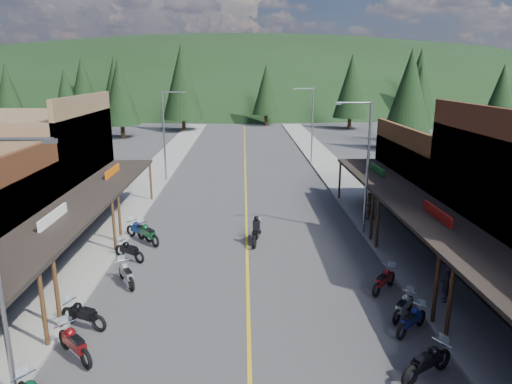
{
  "coord_description": "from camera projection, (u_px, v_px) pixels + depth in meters",
  "views": [
    {
      "loc": [
        -0.15,
        -17.96,
        9.61
      ],
      "look_at": [
        0.54,
        6.96,
        3.0
      ],
      "focal_mm": 32.0,
      "sensor_mm": 36.0,
      "label": 1
    }
  ],
  "objects": [
    {
      "name": "ground",
      "position": [
        248.0,
        300.0,
        19.82
      ],
      "size": [
        220.0,
        220.0,
        0.0
      ],
      "primitive_type": "plane",
      "color": "#38383A",
      "rests_on": "ground"
    },
    {
      "name": "centerline",
      "position": [
        246.0,
        187.0,
        39.14
      ],
      "size": [
        0.15,
        90.0,
        0.01
      ],
      "primitive_type": "cube",
      "color": "gold",
      "rests_on": "ground"
    },
    {
      "name": "sidewalk_west",
      "position": [
        144.0,
        187.0,
        38.89
      ],
      "size": [
        3.4,
        94.0,
        0.15
      ],
      "primitive_type": "cube",
      "color": "gray",
      "rests_on": "ground"
    },
    {
      "name": "sidewalk_east",
      "position": [
        346.0,
        185.0,
        39.35
      ],
      "size": [
        3.4,
        94.0,
        0.15
      ],
      "primitive_type": "cube",
      "color": "gray",
      "rests_on": "ground"
    },
    {
      "name": "shop_west_3",
      "position": [
        33.0,
        169.0,
        29.47
      ],
      "size": [
        10.9,
        10.2,
        8.2
      ],
      "color": "brown",
      "rests_on": "ground"
    },
    {
      "name": "shop_east_3",
      "position": [
        452.0,
        181.0,
        30.45
      ],
      "size": [
        10.9,
        10.2,
        6.2
      ],
      "color": "#4C2D16",
      "rests_on": "ground"
    },
    {
      "name": "streetlight_0",
      "position": [
        0.0,
        262.0,
        12.69
      ],
      "size": [
        2.16,
        0.18,
        8.0
      ],
      "color": "gray",
      "rests_on": "ground"
    },
    {
      "name": "streetlight_1",
      "position": [
        166.0,
        132.0,
        39.75
      ],
      "size": [
        2.16,
        0.18,
        8.0
      ],
      "color": "gray",
      "rests_on": "ground"
    },
    {
      "name": "streetlight_2",
      "position": [
        365.0,
        162.0,
        26.59
      ],
      "size": [
        2.16,
        0.18,
        8.0
      ],
      "color": "gray",
      "rests_on": "ground"
    },
    {
      "name": "streetlight_3",
      "position": [
        311.0,
        122.0,
        47.85
      ],
      "size": [
        2.16,
        0.18,
        8.0
      ],
      "color": "gray",
      "rests_on": "ground"
    },
    {
      "name": "ridge_hill",
      "position": [
        244.0,
        101.0,
        150.26
      ],
      "size": [
        310.0,
        140.0,
        60.0
      ],
      "primitive_type": "ellipsoid",
      "color": "black",
      "rests_on": "ground"
    },
    {
      "name": "pine_0",
      "position": [
        8.0,
        90.0,
        77.0
      ],
      "size": [
        5.04,
        5.04,
        11.0
      ],
      "color": "black",
      "rests_on": "ground"
    },
    {
      "name": "pine_1",
      "position": [
        115.0,
        84.0,
        84.96
      ],
      "size": [
        5.88,
        5.88,
        12.5
      ],
      "color": "black",
      "rests_on": "ground"
    },
    {
      "name": "pine_2",
      "position": [
        182.0,
        82.0,
        73.55
      ],
      "size": [
        6.72,
        6.72,
        14.0
      ],
      "color": "black",
      "rests_on": "ground"
    },
    {
      "name": "pine_3",
      "position": [
        266.0,
        89.0,
        82.03
      ],
      "size": [
        5.04,
        5.04,
        11.0
      ],
      "color": "black",
      "rests_on": "ground"
    },
    {
      "name": "pine_4",
      "position": [
        351.0,
        86.0,
        76.41
      ],
      "size": [
        5.88,
        5.88,
        12.5
      ],
      "color": "black",
      "rests_on": "ground"
    },
    {
      "name": "pine_5",
      "position": [
        419.0,
        80.0,
        88.24
      ],
      "size": [
        6.72,
        6.72,
        14.0
      ],
      "color": "black",
      "rests_on": "ground"
    },
    {
      "name": "pine_6",
      "position": [
        502.0,
        89.0,
        81.22
      ],
      "size": [
        5.04,
        5.04,
        11.0
      ],
      "color": "black",
      "rests_on": "ground"
    },
    {
      "name": "pine_7",
      "position": [
        83.0,
        84.0,
        90.55
      ],
      "size": [
        5.88,
        5.88,
        12.5
      ],
      "color": "black",
      "rests_on": "ground"
    },
    {
      "name": "pine_8",
      "position": [
        67.0,
        102.0,
        56.35
      ],
      "size": [
        4.48,
        4.48,
        10.0
      ],
      "color": "black",
      "rests_on": "ground"
    },
    {
      "name": "pine_9",
      "position": [
        420.0,
        96.0,
        62.3
      ],
      "size": [
        4.93,
        4.93,
        10.8
      ],
      "color": "black",
      "rests_on": "ground"
    },
    {
      "name": "pine_10",
      "position": [
        120.0,
        91.0,
        65.91
      ],
      "size": [
        5.38,
        5.38,
        11.6
      ],
      "color": "black",
      "rests_on": "ground"
    },
    {
      "name": "pine_11",
      "position": [
        409.0,
        92.0,
        55.22
      ],
      "size": [
        5.82,
        5.82,
        12.4
      ],
      "color": "black",
      "rests_on": "ground"
    },
    {
      "name": "bike_west_6",
      "position": [
        74.0,
        342.0,
        15.58
      ],
      "size": [
        2.13,
        2.15,
        1.3
      ],
      "primitive_type": null,
      "rotation": [
        0.0,
        0.0,
        0.78
      ],
      "color": "#620D10",
      "rests_on": "ground"
    },
    {
      "name": "bike_west_7",
      "position": [
        83.0,
        313.0,
        17.52
      ],
      "size": [
        2.22,
        1.55,
        1.21
      ],
      "primitive_type": null,
      "rotation": [
        0.0,
        0.0,
        1.13
      ],
      "color": "black",
      "rests_on": "ground"
    },
    {
      "name": "bike_west_8",
      "position": [
        126.0,
        273.0,
        21.05
      ],
      "size": [
        1.66,
        2.16,
        1.2
      ],
      "primitive_type": null,
      "rotation": [
        0.0,
        0.0,
        0.53
      ],
      "color": "#96959A",
      "rests_on": "ground"
    },
    {
      "name": "bike_west_9",
      "position": [
        129.0,
        250.0,
        23.81
      ],
      "size": [
        2.09,
        1.75,
        1.18
      ],
      "primitive_type": null,
      "rotation": [
        0.0,
        0.0,
        0.96
      ],
      "color": "black",
      "rests_on": "ground"
    },
    {
      "name": "bike_west_10",
      "position": [
        148.0,
        232.0,
        26.14
      ],
      "size": [
        2.08,
        2.27,
        1.32
      ],
      "primitive_type": null,
      "rotation": [
        0.0,
        0.0,
        0.7
      ],
      "color": "#0D411F",
      "rests_on": "ground"
    },
    {
      "name": "bike_west_11",
      "position": [
        140.0,
        229.0,
        26.75
      ],
      "size": [
        2.2,
        1.93,
        1.26
      ],
      "primitive_type": null,
      "rotation": [
        0.0,
        0.0,
        0.92
      ],
      "color": "navy",
      "rests_on": "ground"
    },
    {
      "name": "bike_east_5",
      "position": [
        427.0,
        360.0,
        14.6
      ],
      "size": [
        2.32,
        1.8,
        1.29
      ],
      "primitive_type": null,
      "rotation": [
        0.0,
        0.0,
        -1.03
      ],
      "color": "black",
      "rests_on": "ground"
    },
    {
      "name": "bike_east_6",
      "position": [
        412.0,
        319.0,
        17.19
      ],
      "size": [
        1.92,
        1.8,
        1.13
      ],
      "primitive_type": null,
      "rotation": [
        0.0,
        0.0,
        -0.85
      ],
      "color": "navy",
      "rests_on": "ground"
    },
    {
      "name": "bike_east_7",
      "position": [
        404.0,
        305.0,
        18.27
      ],
      "size": [
        1.73,
        1.88,
        1.1
      ],
      "primitive_type": null,
      "rotation": [
        0.0,
        0.0,
        -0.7
      ],
      "color": "#A1A1A7",
      "rests_on": "ground"
    },
    {
      "name": "bike_east_8",
      "position": [
        384.0,
        279.0,
        20.45
      ],
      "size": [
        1.9,
        1.99,
        1.18
      ],
      "primitive_type": null,
      "rotation": [
        0.0,
        0.0,
        -0.74
      ],
      "color": "maroon",
      "rests_on": "ground"
    },
    {
      "name": "rider_on_bike",
      "position": [
        256.0,
        232.0,
        26.13
      ],
      "size": [
        1.09,
        2.37,
        1.74
      ],
      "rotation": [
        0.0,
        0.0,
        -0.15
      ],
      "color": "black",
      "rests_on": "ground"
    },
    {
      "name": "pedestrian_east_a",
      "position": [
        446.0,
        283.0,
        19.2
      ],
      "size": [
        0.55,
        0.68,
        1.63
      ],
      "primitive_type": "imported",
      "rotation": [
        0.0,
        0.0,
        -1.87
      ],
      "color": "#2B1F2F",
      "rests_on": "sidewalk_east"
    },
    {
      "name": "pedestrian_east_b",
      "position": [
        369.0,
        206.0,
        30.02
      ],
      "size": [
        0.97,
        0.72,
        1.79
      ],
      "primitive_type": "imported",
      "rotation": [
        0.0,
        0.0,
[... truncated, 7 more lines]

